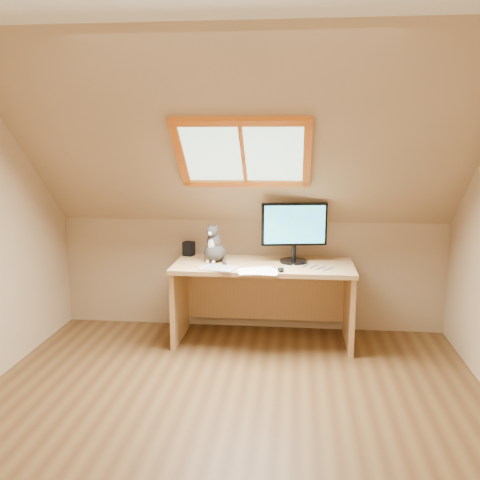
# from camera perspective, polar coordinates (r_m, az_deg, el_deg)

# --- Properties ---
(ground) EXTENTS (3.50, 3.50, 0.00)m
(ground) POSITION_cam_1_polar(r_m,az_deg,el_deg) (3.50, -1.47, -18.88)
(ground) COLOR brown
(ground) RESTS_ON ground
(room_shell) EXTENTS (3.52, 3.52, 2.41)m
(room_shell) POSITION_cam_1_polar(r_m,az_deg,el_deg) (2.97, -1.84, 4.94)
(room_shell) COLOR tan
(room_shell) RESTS_ON ground
(desk) EXTENTS (1.52, 0.66, 0.69)m
(desk) POSITION_cam_1_polar(r_m,az_deg,el_deg) (4.64, 2.54, -4.95)
(desk) COLOR tan
(desk) RESTS_ON ground
(monitor) EXTENTS (0.55, 0.23, 0.51)m
(monitor) POSITION_cam_1_polar(r_m,az_deg,el_deg) (4.53, 5.80, 1.23)
(monitor) COLOR black
(monitor) RESTS_ON desk
(cat) EXTENTS (0.24, 0.27, 0.34)m
(cat) POSITION_cam_1_polar(r_m,az_deg,el_deg) (4.59, -2.77, -0.79)
(cat) COLOR #383432
(cat) RESTS_ON desk
(desk_speaker) EXTENTS (0.11, 0.11, 0.13)m
(desk_speaker) POSITION_cam_1_polar(r_m,az_deg,el_deg) (4.84, -5.48, -0.93)
(desk_speaker) COLOR black
(desk_speaker) RESTS_ON desk
(graphics_tablet) EXTENTS (0.32, 0.26, 0.01)m
(graphics_tablet) POSITION_cam_1_polar(r_m,az_deg,el_deg) (4.34, -2.34, -3.03)
(graphics_tablet) COLOR #B2B2B7
(graphics_tablet) RESTS_ON desk
(mouse) EXTENTS (0.06, 0.10, 0.03)m
(mouse) POSITION_cam_1_polar(r_m,az_deg,el_deg) (4.27, 4.37, -3.15)
(mouse) COLOR black
(mouse) RESTS_ON desk
(papers) EXTENTS (0.35, 0.30, 0.01)m
(papers) POSITION_cam_1_polar(r_m,az_deg,el_deg) (4.27, 2.14, -3.30)
(papers) COLOR white
(papers) RESTS_ON desk
(cables) EXTENTS (0.51, 0.26, 0.01)m
(cables) POSITION_cam_1_polar(r_m,az_deg,el_deg) (4.40, 6.97, -2.93)
(cables) COLOR silver
(cables) RESTS_ON desk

